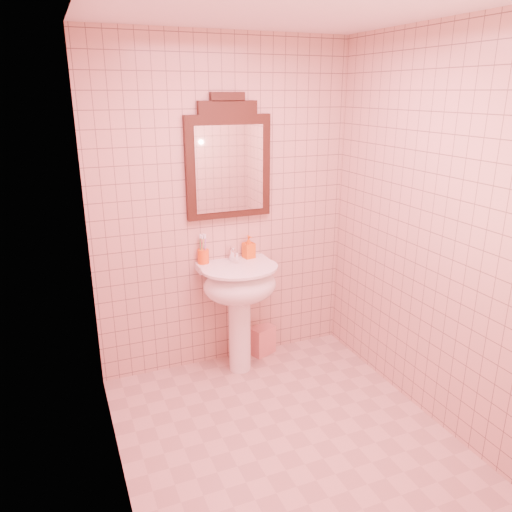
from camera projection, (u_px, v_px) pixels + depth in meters
name	position (u px, v px, depth m)	size (l,w,h in m)	color
floor	(285.00, 436.00, 3.19)	(2.20, 2.20, 0.00)	tan
back_wall	(225.00, 209.00, 3.76)	(2.00, 0.02, 2.50)	tan
pedestal_sink	(240.00, 292.00, 3.76)	(0.58, 0.58, 0.86)	white
faucet	(233.00, 254.00, 3.79)	(0.04, 0.16, 0.11)	white
mirror	(229.00, 162.00, 3.63)	(0.64, 0.06, 0.90)	black
toothbrush_cup	(203.00, 256.00, 3.75)	(0.09, 0.09, 0.20)	#ED5113
soap_dispenser	(249.00, 247.00, 3.86)	(0.08, 0.08, 0.18)	orange
towel	(262.00, 340.00, 4.17)	(0.20, 0.13, 0.24)	#DD8782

